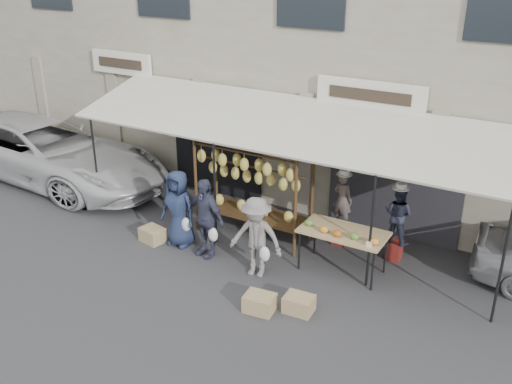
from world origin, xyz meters
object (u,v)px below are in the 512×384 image
customer_mid (205,218)px  crate_near_b (299,304)px  vendor_right (398,215)px  banana_rack (251,171)px  crate_near_a (260,303)px  crate_far (153,235)px  produce_table (343,233)px  customer_left (179,208)px  customer_right (256,237)px  van (38,136)px  vendor_left (343,200)px

customer_mid → crate_near_b: customer_mid is taller
vendor_right → crate_near_b: 2.96m
banana_rack → crate_near_a: bearing=-56.3°
crate_near_a → crate_far: bearing=162.4°
vendor_right → crate_far: size_ratio=2.32×
vendor_right → crate_near_b: vendor_right is taller
produce_table → customer_left: customer_left is taller
customer_left → customer_right: customer_left is taller
banana_rack → crate_far: 2.62m
crate_near_a → customer_right: bearing=123.3°
banana_rack → produce_table: 2.47m
produce_table → van: size_ratio=0.30×
produce_table → vendor_right: vendor_right is taller
crate_near_b → crate_far: crate_far is taller
vendor_left → crate_near_b: (0.36, -2.74, -0.90)m
vendor_right → vendor_left: bearing=7.7°
vendor_right → van: bearing=12.6°
customer_right → crate_near_a: (0.68, -1.03, -0.67)m
produce_table → vendor_left: 1.21m
produce_table → crate_near_a: 2.23m
crate_near_a → crate_near_b: crate_near_a is taller
banana_rack → customer_left: banana_rack is taller
customer_mid → produce_table: bearing=26.7°
crate_near_b → van: 9.58m
produce_table → customer_left: 3.56m
vendor_left → customer_left: bearing=42.5°
customer_mid → vendor_left: bearing=50.4°
customer_left → crate_near_b: bearing=-16.0°
banana_rack → vendor_right: bearing=11.5°
banana_rack → customer_mid: 1.45m
crate_near_b → crate_far: (-3.98, 0.73, 0.00)m
customer_right → crate_near_a: size_ratio=3.11×
customer_left → customer_right: (2.09, -0.25, -0.02)m
banana_rack → customer_right: bearing=-56.0°
customer_mid → crate_near_b: size_ratio=3.32×
customer_right → crate_near_b: 1.62m
vendor_left → customer_left: (-3.03, -1.80, -0.20)m
vendor_left → van: size_ratio=0.22×
produce_table → crate_near_b: (-0.11, -1.64, -0.71)m
vendor_left → crate_far: vendor_left is taller
banana_rack → crate_near_a: (1.60, -2.40, -1.41)m
vendor_left → van: 8.92m
customer_left → crate_near_a: customer_left is taller
customer_mid → crate_near_b: bearing=-7.5°
banana_rack → customer_left: 1.76m
produce_table → customer_right: bearing=-146.1°
customer_mid → crate_near_a: customer_mid is taller
vendor_left → crate_near_a: (-0.26, -3.08, -0.89)m
crate_far → van: bearing=164.1°
customer_left → crate_far: 0.94m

